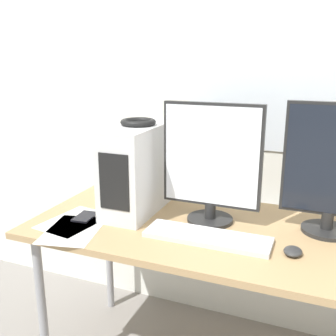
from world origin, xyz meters
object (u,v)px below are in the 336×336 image
at_px(headphones, 138,122).
at_px(monitor_right_near, 333,169).
at_px(keyboard, 207,237).
at_px(cell_phone, 85,217).
at_px(pc_tower, 139,168).
at_px(mouse, 293,251).
at_px(monitor_main, 212,163).

bearing_deg(headphones, monitor_right_near, 3.26).
height_order(keyboard, cell_phone, keyboard).
distance_m(headphones, monitor_right_near, 0.84).
height_order(headphones, monitor_right_near, monitor_right_near).
distance_m(pc_tower, headphones, 0.21).
bearing_deg(pc_tower, keyboard, -27.16).
distance_m(keyboard, cell_phone, 0.57).
height_order(pc_tower, keyboard, pc_tower).
bearing_deg(monitor_right_near, mouse, -113.46).
height_order(headphones, cell_phone, headphones).
relative_size(monitor_right_near, keyboard, 1.07).
height_order(monitor_right_near, cell_phone, monitor_right_near).
height_order(pc_tower, cell_phone, pc_tower).
relative_size(headphones, monitor_right_near, 0.30).
xyz_separation_m(monitor_right_near, keyboard, (-0.43, -0.25, -0.26)).
relative_size(pc_tower, monitor_right_near, 0.89).
height_order(keyboard, mouse, mouse).
relative_size(pc_tower, headphones, 2.94).
distance_m(headphones, monitor_main, 0.38).
bearing_deg(mouse, pc_tower, 164.04).
bearing_deg(cell_phone, keyboard, -6.05).
height_order(monitor_main, cell_phone, monitor_main).
height_order(pc_tower, monitor_right_near, monitor_right_near).
bearing_deg(keyboard, cell_phone, 179.44).
xyz_separation_m(pc_tower, monitor_right_near, (0.83, 0.05, 0.07)).
height_order(pc_tower, mouse, pc_tower).
relative_size(keyboard, mouse, 6.03).
distance_m(monitor_main, mouse, 0.48).
distance_m(pc_tower, mouse, 0.77).
bearing_deg(cell_phone, headphones, 42.50).
bearing_deg(mouse, monitor_right_near, 66.54).
height_order(pc_tower, headphones, headphones).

